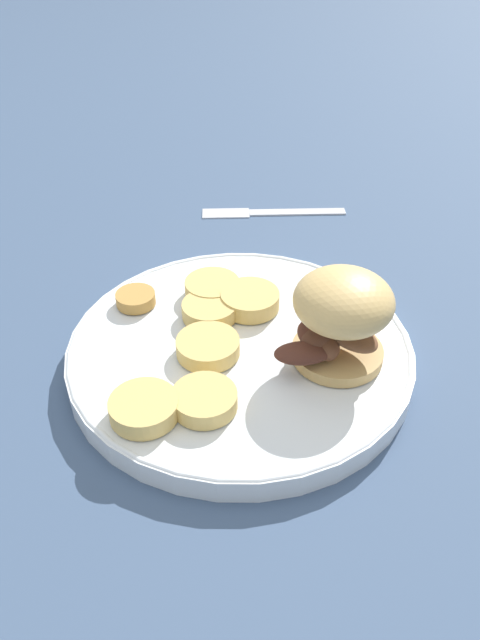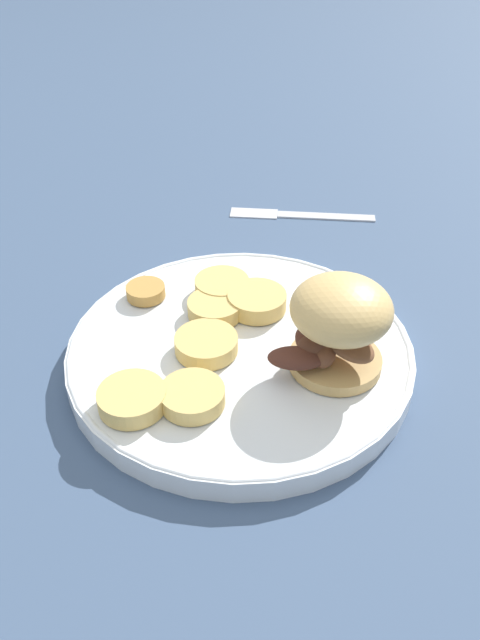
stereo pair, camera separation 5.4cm
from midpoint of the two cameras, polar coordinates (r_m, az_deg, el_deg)
name	(u,v)px [view 2 (the right image)]	position (r m, az deg, el deg)	size (l,w,h in m)	color
ground_plane	(240,361)	(0.57, 2.71, -3.90)	(4.00, 4.00, 0.00)	#3D5170
dinner_plate	(240,351)	(0.56, 2.75, -2.94)	(0.31, 0.31, 0.02)	white
sandwich	(337,323)	(0.51, 11.81, -0.39)	(0.11, 0.09, 0.08)	tan
potato_round_0	(208,347)	(0.54, -0.10, -2.61)	(0.06, 0.06, 0.01)	#DBB766
potato_round_1	(222,286)	(0.61, 0.87, 2.99)	(0.05, 0.05, 0.02)	#DBB766
potato_round_2	(192,396)	(0.49, -1.26, -7.12)	(0.05, 0.05, 0.01)	#DBB766
potato_round_3	(132,399)	(0.49, -6.77, -7.30)	(0.05, 0.05, 0.02)	#DBB766
potato_round_4	(146,291)	(0.61, -6.14, 2.53)	(0.04, 0.04, 0.01)	#BC8942
potato_round_5	(215,308)	(0.58, 0.34, 1.01)	(0.05, 0.05, 0.01)	#DBB766
potato_round_6	(257,301)	(0.59, 4.16, 1.64)	(0.06, 0.06, 0.02)	#DBB766
fork	(299,215)	(0.80, 7.39, 9.48)	(0.17, 0.10, 0.00)	silver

